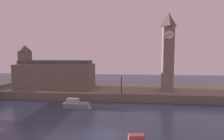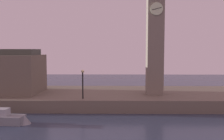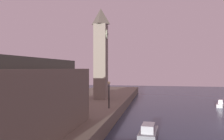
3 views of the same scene
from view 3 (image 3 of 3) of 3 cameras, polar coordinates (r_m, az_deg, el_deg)
name	(u,v)px [view 3 (image 3 of 3)]	position (r m, az deg, el deg)	size (l,w,h in m)	color
far_embankment	(70,114)	(30.26, -10.36, -10.80)	(70.00, 12.00, 1.50)	#6B6051
clock_tower	(101,52)	(39.01, -2.80, 4.46)	(2.28, 2.32, 15.28)	slate
parliament_hall	(6,101)	(17.56, -24.77, -6.93)	(15.93, 6.90, 9.13)	#6B6051
streetlamp	(109,91)	(29.61, -0.77, -5.29)	(0.36, 0.36, 3.46)	black
boat_ferry_white	(220,104)	(44.37, 25.18, -7.68)	(3.64, 1.83, 1.33)	silver
boat_cruiser_grey	(149,132)	(22.88, 9.07, -15.01)	(4.84, 1.84, 1.59)	gray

